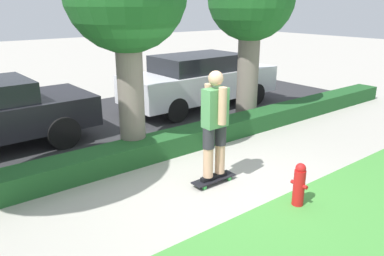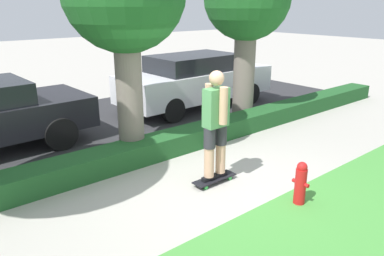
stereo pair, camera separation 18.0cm
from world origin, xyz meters
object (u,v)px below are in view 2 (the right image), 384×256
at_px(skater_person, 216,123).
at_px(fire_hydrant, 301,183).
at_px(tree_far, 247,2).
at_px(parked_car_middle, 196,80).
at_px(skateboard, 214,179).

height_order(skater_person, fire_hydrant, skater_person).
distance_m(skater_person, tree_far, 4.10).
bearing_deg(parked_car_middle, skater_person, -127.44).
bearing_deg(tree_far, skater_person, -144.07).
relative_size(tree_far, fire_hydrant, 6.01).
relative_size(tree_far, parked_car_middle, 0.87).
bearing_deg(fire_hydrant, parked_car_middle, 65.43).
xyz_separation_m(skateboard, tree_far, (2.95, 2.14, 2.86)).
relative_size(skater_person, parked_car_middle, 0.39).
height_order(skateboard, tree_far, tree_far).
distance_m(skater_person, fire_hydrant, 1.60).
xyz_separation_m(skater_person, parked_car_middle, (2.95, 4.00, -0.25)).
bearing_deg(fire_hydrant, skateboard, 111.15).
bearing_deg(skater_person, tree_far, 35.93).
height_order(tree_far, parked_car_middle, tree_far).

